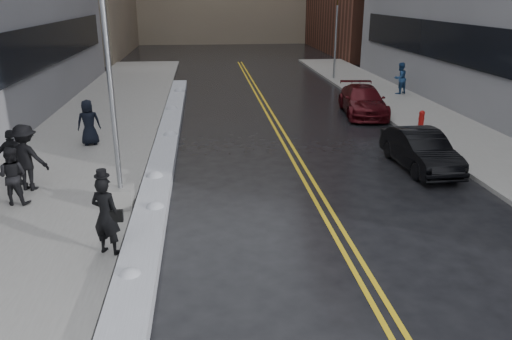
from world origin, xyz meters
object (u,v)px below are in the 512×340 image
object	(u,v)px
traffic_signal	(336,31)
car_maroon	(363,101)
pedestrian_e	(26,158)
car_black	(421,150)
fire_hydrant	(422,118)
pedestrian_b	(12,176)
pedestrian_fedora	(106,215)
pedestrian_east	(400,78)
pedestrian_c	(89,122)
pedestrian_d	(14,158)
lamppost	(114,126)

from	to	relation	value
traffic_signal	car_maroon	bearing A→B (deg)	-96.70
pedestrian_e	car_black	distance (m)	13.05
fire_hydrant	pedestrian_b	world-z (taller)	pedestrian_b
pedestrian_fedora	pedestrian_e	xyz separation A→B (m)	(-3.12, 4.39, 0.08)
fire_hydrant	traffic_signal	xyz separation A→B (m)	(-0.50, 14.00, 2.85)
pedestrian_b	fire_hydrant	bearing A→B (deg)	-145.57
pedestrian_e	pedestrian_b	bearing A→B (deg)	103.39
traffic_signal	pedestrian_east	distance (m)	7.11
pedestrian_fedora	pedestrian_c	size ratio (longest dim) A/B	1.04
pedestrian_d	pedestrian_east	distance (m)	22.38
lamppost	car_maroon	size ratio (longest dim) A/B	1.54
pedestrian_east	pedestrian_b	bearing A→B (deg)	15.44
fire_hydrant	lamppost	bearing A→B (deg)	-146.96
pedestrian_b	pedestrian_east	size ratio (longest dim) A/B	0.91
pedestrian_fedora	car_black	distance (m)	11.27
traffic_signal	car_black	world-z (taller)	traffic_signal
pedestrian_fedora	pedestrian_e	bearing A→B (deg)	-31.21
pedestrian_fedora	car_black	xyz separation A→B (m)	(9.87, 5.42, -0.42)
pedestrian_east	car_black	distance (m)	13.67
fire_hydrant	traffic_signal	size ratio (longest dim) A/B	0.12
pedestrian_b	pedestrian_d	world-z (taller)	pedestrian_d
pedestrian_east	car_maroon	distance (m)	5.89
lamppost	pedestrian_east	bearing A→B (deg)	47.87
pedestrian_e	car_maroon	size ratio (longest dim) A/B	0.42
pedestrian_d	pedestrian_east	size ratio (longest dim) A/B	0.96
car_maroon	car_black	bearing A→B (deg)	-86.92
pedestrian_b	pedestrian_e	xyz separation A→B (m)	(0.05, 1.12, 0.18)
pedestrian_east	pedestrian_c	bearing A→B (deg)	3.53
car_black	pedestrian_e	bearing A→B (deg)	-177.44
lamppost	traffic_signal	xyz separation A→B (m)	(11.80, 22.00, 0.87)
pedestrian_c	car_maroon	bearing A→B (deg)	-173.31
lamppost	pedestrian_d	world-z (taller)	lamppost
car_maroon	fire_hydrant	bearing A→B (deg)	-54.04
car_maroon	pedestrian_e	bearing A→B (deg)	-138.25
pedestrian_d	pedestrian_east	bearing A→B (deg)	-138.41
pedestrian_e	car_maroon	distance (m)	16.53
lamppost	fire_hydrant	world-z (taller)	lamppost
lamppost	pedestrian_fedora	world-z (taller)	lamppost
traffic_signal	pedestrian_east	size ratio (longest dim) A/B	3.21
pedestrian_c	pedestrian_d	world-z (taller)	pedestrian_c
fire_hydrant	pedestrian_fedora	xyz separation A→B (m)	(-12.20, -10.66, 0.55)
pedestrian_fedora	pedestrian_b	bearing A→B (deg)	-22.43
lamppost	car_maroon	bearing A→B (deg)	46.72
pedestrian_fedora	pedestrian_d	distance (m)	6.07
fire_hydrant	pedestrian_east	world-z (taller)	pedestrian_east
car_black	car_maroon	bearing A→B (deg)	84.23
lamppost	pedestrian_b	xyz separation A→B (m)	(-3.07, 0.60, -1.53)
traffic_signal	pedestrian_c	bearing A→B (deg)	-132.12
traffic_signal	pedestrian_e	distance (m)	25.21
pedestrian_e	car_maroon	world-z (taller)	pedestrian_e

